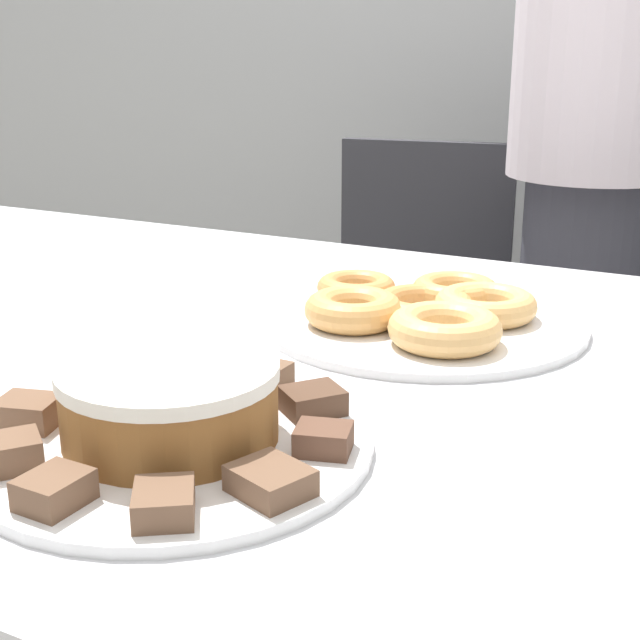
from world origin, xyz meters
The scene contains 22 objects.
table centered at (0.00, 0.00, 0.70)m, with size 2.00×1.02×0.77m.
person_standing centered at (0.12, 0.91, 0.92)m, with size 0.31×0.31×1.73m.
office_chair_left centered at (-0.25, 0.94, 0.42)m, with size 0.50×0.50×0.88m.
plate_cake centered at (0.01, -0.27, 0.77)m, with size 0.34×0.34×0.01m.
plate_donuts centered at (0.07, 0.15, 0.77)m, with size 0.39×0.39×0.01m.
frosted_cake centered at (0.01, -0.27, 0.81)m, with size 0.18×0.18×0.07m.
lamington_0 centered at (0.13, -0.31, 0.79)m, with size 0.07×0.06×0.02m.
lamington_1 centered at (0.13, -0.23, 0.79)m, with size 0.05×0.05×0.02m.
lamington_2 centered at (0.09, -0.17, 0.79)m, with size 0.07×0.07×0.02m.
lamington_3 centered at (0.01, -0.14, 0.79)m, with size 0.05×0.06×0.02m.
lamington_4 centered at (-0.06, -0.16, 0.79)m, with size 0.07×0.07×0.02m.
lamington_5 centered at (-0.11, -0.22, 0.79)m, with size 0.06×0.05×0.03m.
lamington_6 centered at (-0.12, -0.30, 0.79)m, with size 0.06×0.06×0.03m.
lamington_7 centered at (-0.07, -0.37, 0.79)m, with size 0.06×0.06×0.03m.
lamington_8 centered at (0.00, -0.40, 0.79)m, with size 0.04×0.05×0.02m.
lamington_9 centered at (0.08, -0.37, 0.79)m, with size 0.06×0.06×0.02m.
donut_0 centered at (0.07, 0.15, 0.79)m, with size 0.12×0.12×0.03m.
donut_1 centered at (0.01, 0.09, 0.80)m, with size 0.12×0.12×0.04m.
donut_2 centered at (0.13, 0.07, 0.80)m, with size 0.13×0.13×0.04m.
donut_3 centered at (0.14, 0.18, 0.80)m, with size 0.12×0.12×0.03m.
donut_4 centered at (0.09, 0.23, 0.79)m, with size 0.11×0.11×0.03m.
donut_5 centered at (-0.03, 0.19, 0.79)m, with size 0.10×0.10×0.03m.
Camera 1 is at (0.43, -0.82, 1.10)m, focal length 50.00 mm.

